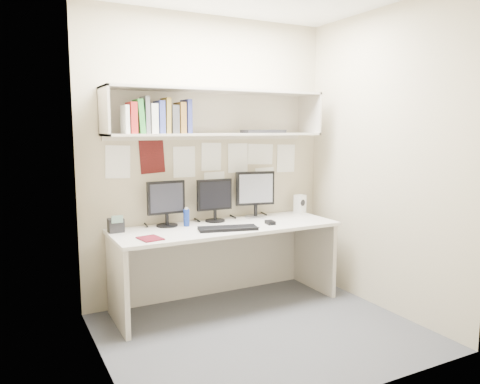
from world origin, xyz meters
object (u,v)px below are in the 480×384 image
keyboard (228,228)px  desk_phone (116,225)px  monitor_left (166,201)px  monitor_right (255,192)px  speaker (300,204)px  monitor_center (215,198)px  maroon_notebook (150,238)px  desk (226,265)px

keyboard → desk_phone: desk_phone is taller
keyboard → monitor_left: bearing=151.0°
monitor_right → desk_phone: bearing=-166.6°
speaker → monitor_left: bearing=161.7°
monitor_left → desk_phone: bearing=-177.9°
monitor_left → keyboard: (0.41, -0.39, -0.21)m
keyboard → speaker: size_ratio=2.68×
monitor_right → keyboard: size_ratio=0.89×
monitor_center → maroon_notebook: bearing=-149.0°
monitor_center → monitor_right: bearing=1.9°
monitor_center → keyboard: size_ratio=0.79×
monitor_left → desk_phone: monitor_left is taller
keyboard → desk_phone: 0.93m
desk → maroon_notebook: bearing=-165.6°
monitor_center → keyboard: (-0.05, -0.39, -0.21)m
desk → maroon_notebook: size_ratio=10.31×
monitor_center → desk_phone: bearing=-175.6°
monitor_right → monitor_center: bearing=-168.3°
maroon_notebook → desk_phone: size_ratio=1.30×
keyboard → desk_phone: bearing=172.4°
monitor_right → desk_phone: size_ratio=2.96×
desk → speaker: (0.94, 0.21, 0.46)m
monitor_right → speaker: (0.52, -0.01, -0.15)m
monitor_right → speaker: monitor_right is taller
monitor_left → monitor_center: bearing=-2.9°
monitor_left → desk_phone: 0.48m
monitor_left → monitor_right: monitor_right is taller
desk → monitor_left: bearing=155.0°
speaker → keyboard: bearing=-177.2°
desk_phone → maroon_notebook: bearing=-65.0°
monitor_center → speaker: bearing=1.3°
maroon_notebook → desk: bearing=5.1°
maroon_notebook → monitor_right: bearing=10.1°
monitor_left → monitor_right: size_ratio=0.90×
speaker → desk_phone: 1.86m
monitor_right → speaker: 0.54m
desk → monitor_center: 0.62m
monitor_left → speaker: (1.41, -0.01, -0.13)m
monitor_right → desk_phone: monitor_right is taller
speaker → monitor_right: bearing=161.0°
monitor_left → maroon_notebook: monitor_left is taller
monitor_left → desk_phone: (-0.45, -0.04, -0.16)m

